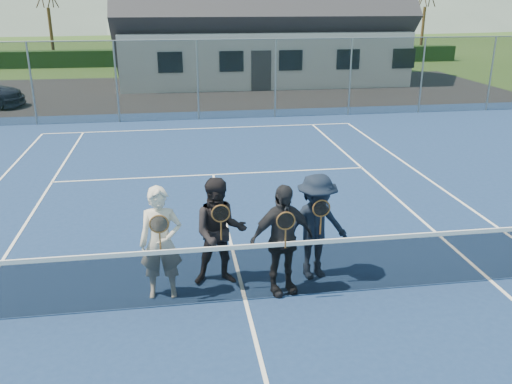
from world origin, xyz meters
TOP-DOWN VIEW (x-y plane):
  - ground at (0.00, 20.00)m, footprint 220.00×220.00m
  - court_surface at (0.00, 0.00)m, footprint 30.00×30.00m
  - tarmac_carpark at (-4.00, 20.00)m, footprint 40.00×12.00m
  - hedge_row at (0.00, 32.00)m, footprint 40.00×1.20m
  - court_markings at (0.00, 0.00)m, footprint 11.03×23.83m
  - tennis_net at (0.00, 0.00)m, footprint 11.68×0.08m
  - perimeter_fence at (0.00, 13.50)m, footprint 30.07×0.07m
  - clubhouse at (4.00, 24.00)m, footprint 15.60×8.20m
  - player_a at (-1.24, 0.34)m, footprint 0.67×0.51m
  - player_b at (-0.32, 0.61)m, footprint 0.90×0.71m
  - player_c at (0.60, 0.18)m, footprint 1.13×0.67m
  - player_d at (1.25, 0.59)m, footprint 1.29×0.93m

SIDE VIEW (x-z plane):
  - ground at x=0.00m, z-range 0.00..0.00m
  - tarmac_carpark at x=-4.00m, z-range 0.00..0.01m
  - court_surface at x=0.00m, z-range 0.00..0.02m
  - court_markings at x=0.00m, z-range 0.02..0.03m
  - tennis_net at x=0.00m, z-range -0.01..1.09m
  - hedge_row at x=0.00m, z-range 0.00..1.10m
  - player_d at x=1.25m, z-range 0.02..1.82m
  - player_b at x=-0.32m, z-range 0.02..1.82m
  - player_c at x=0.60m, z-range 0.02..1.82m
  - player_a at x=-1.24m, z-range 0.02..1.82m
  - perimeter_fence at x=0.00m, z-range 0.01..3.03m
  - clubhouse at x=4.00m, z-range 0.14..7.84m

